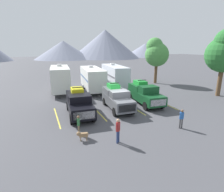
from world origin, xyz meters
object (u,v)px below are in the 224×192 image
Objects in this scene: pickup_truck_b at (117,98)px; pickup_truck_c at (145,93)px; camper_trailer_c at (115,75)px; person_c at (182,118)px; pickup_truck_a at (79,103)px; person_a at (79,124)px; camper_trailer_a at (60,78)px; camper_trailer_b at (92,78)px; person_b at (118,129)px; dog at (82,135)px.

pickup_truck_b is 3.70m from pickup_truck_c.
camper_trailer_c reaches higher than person_c.
camper_trailer_c is at bearing 88.85° from pickup_truck_c.
person_a is (-0.98, -4.20, -0.31)m from pickup_truck_a.
camper_trailer_a reaches higher than camper_trailer_b.
pickup_truck_b reaches higher than person_b.
pickup_truck_a is 6.37× the size of dog.
camper_trailer_c is at bearing 67.83° from person_b.
pickup_truck_a is 9.85m from camper_trailer_a.
camper_trailer_b is 6.04× the size of person_a.
person_b is at bearing -112.17° from camper_trailer_c.
camper_trailer_b is at bearing 90.61° from pickup_truck_b.
camper_trailer_b reaches higher than person_b.
camper_trailer_a reaches higher than dog.
camper_trailer_a is 4.56m from camper_trailer_b.
camper_trailer_b is 15.15m from dog.
dog is at bearing -91.72° from camper_trailer_a.
pickup_truck_b is (4.06, 0.24, 0.01)m from pickup_truck_a.
pickup_truck_c reaches higher than pickup_truck_b.
person_b is 2.60m from dog.
dog is (-8.91, -15.16, -1.54)m from camper_trailer_c.
person_a is at bearing -150.91° from pickup_truck_c.
camper_trailer_a is at bearing -178.58° from camper_trailer_c.
pickup_truck_b is 3.42× the size of person_c.
pickup_truck_b reaches higher than person_c.
person_a is 0.87× the size of person_b.
pickup_truck_a is at bearing -86.84° from camper_trailer_a.
person_c reaches higher than person_a.
pickup_truck_a is 6.49m from person_b.
camper_trailer_b is at bearing 114.09° from pickup_truck_c.
camper_trailer_a is 0.89× the size of camper_trailer_c.
person_a is at bearing -110.42° from camper_trailer_b.
pickup_truck_b is 7.18m from person_b.
person_b is at bearing -83.66° from camper_trailer_a.
dog is (-5.05, -5.40, -0.73)m from pickup_truck_b.
pickup_truck_b is at bearing -111.58° from camper_trailer_c.
person_a reaches higher than dog.
pickup_truck_a is 0.68× the size of camper_trailer_a.
pickup_truck_b is 0.59× the size of camper_trailer_b.
camper_trailer_b is 14.21m from person_a.
pickup_truck_c is 6.89m from person_c.
pickup_truck_a is at bearing 101.15° from person_b.
person_c is (-1.03, -16.18, -1.08)m from camper_trailer_c.
camper_trailer_c is at bearing 68.42° from pickup_truck_b.
person_c is (2.93, -15.26, -1.01)m from camper_trailer_b.
person_b is 1.98× the size of dog.
camper_trailer_c is 6.05× the size of person_a.
camper_trailer_b reaches higher than pickup_truck_c.
camper_trailer_a is 4.72× the size of person_b.
camper_trailer_b reaches higher than person_a.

